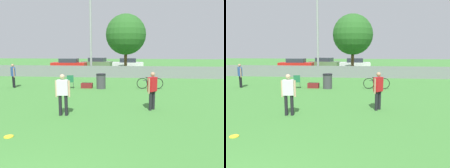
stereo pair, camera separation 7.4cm
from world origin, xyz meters
TOP-DOWN VIEW (x-y plane):
  - fence_backline at (0.00, 18.00)m, footprint 25.75×0.07m
  - light_pole at (-2.00, 18.56)m, footprint 0.90×0.36m
  - tree_near_pole at (1.21, 21.20)m, footprint 4.23×4.23m
  - player_receiver_white at (-0.65, 5.97)m, footprint 0.58×0.27m
  - player_thrower_red at (2.92, 7.16)m, footprint 0.44×0.48m
  - spectator_in_blue at (-6.13, 11.92)m, footprint 0.44×0.45m
  - frisbee_disc at (-1.60, 3.68)m, footprint 0.28×0.28m
  - folding_chair_sideline at (-2.15, 12.01)m, footprint 0.55×0.55m
  - bicycle_sideline at (3.20, 12.35)m, footprint 1.75×0.44m
  - trash_bin at (-0.08, 12.17)m, footprint 0.65×0.65m
  - gear_bag_sideline at (-1.07, 12.28)m, footprint 0.76×0.42m
  - parked_car_red at (-6.45, 25.95)m, footprint 4.50×1.71m
  - parked_car_olive at (-3.19, 29.09)m, footprint 4.62×2.62m
  - parked_car_white at (1.27, 27.04)m, footprint 4.12×1.97m

SIDE VIEW (x-z plane):
  - frisbee_disc at x=-1.60m, z-range 0.00..0.03m
  - gear_bag_sideline at x=-1.07m, z-range -0.01..0.35m
  - bicycle_sideline at x=3.20m, z-range -0.01..0.77m
  - trash_bin at x=-0.08m, z-range 0.00..1.00m
  - folding_chair_sideline at x=-2.15m, z-range 0.07..0.97m
  - fence_backline at x=0.00m, z-range -0.05..1.16m
  - parked_car_olive at x=-3.19m, z-range -0.02..1.43m
  - parked_car_red at x=-6.45m, z-range -0.02..1.43m
  - parked_car_white at x=1.27m, z-range -0.03..1.45m
  - spectator_in_blue at x=-6.13m, z-range 0.12..1.75m
  - player_receiver_white at x=-0.65m, z-range 0.13..1.79m
  - player_thrower_red at x=2.92m, z-range 0.13..1.79m
  - tree_near_pole at x=1.21m, z-range 1.02..7.30m
  - light_pole at x=-2.00m, z-range 0.77..9.64m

